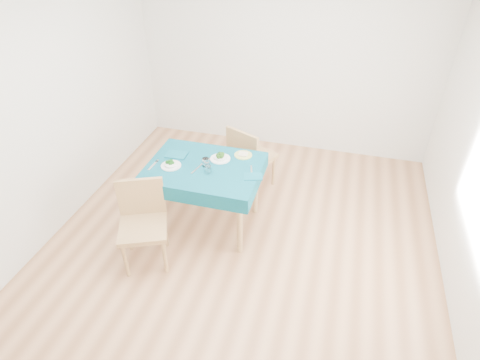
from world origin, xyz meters
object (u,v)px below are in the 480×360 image
(chair_near, at_px, (141,217))
(side_plate, at_px, (243,155))
(bowl_far, at_px, (220,157))
(table, at_px, (206,196))
(chair_far, at_px, (253,146))
(bowl_near, at_px, (171,164))

(chair_near, xyz_separation_m, side_plate, (0.72, 1.01, 0.20))
(bowl_far, relative_size, side_plate, 1.12)
(table, height_order, side_plate, side_plate)
(chair_far, height_order, bowl_near, chair_far)
(table, relative_size, bowl_far, 5.39)
(table, xyz_separation_m, chair_near, (-0.38, -0.70, 0.18))
(chair_near, xyz_separation_m, bowl_far, (0.51, 0.87, 0.23))
(bowl_far, height_order, side_plate, bowl_far)
(side_plate, bearing_deg, bowl_near, -148.68)
(chair_near, bearing_deg, table, 37.53)
(chair_near, relative_size, bowl_near, 5.41)
(chair_far, relative_size, side_plate, 5.97)
(side_plate, bearing_deg, bowl_far, -146.94)
(chair_near, distance_m, side_plate, 1.25)
(chair_near, xyz_separation_m, chair_far, (0.70, 1.54, 0.01))
(bowl_near, bearing_deg, side_plate, 31.32)
(table, xyz_separation_m, bowl_near, (-0.32, -0.09, 0.41))
(chair_near, height_order, chair_far, chair_far)
(chair_far, bearing_deg, chair_near, 90.21)
(table, bearing_deg, chair_near, -118.85)
(chair_near, relative_size, bowl_far, 5.25)
(chair_far, distance_m, bowl_far, 0.73)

